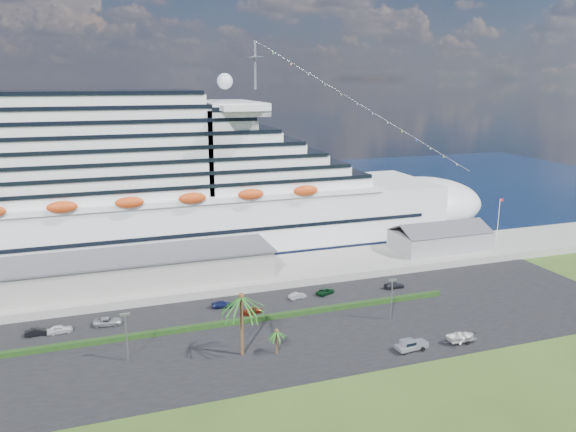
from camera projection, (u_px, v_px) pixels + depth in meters
name	position (u px, v px, depth m)	size (l,w,h in m)	color
ground	(307.00, 357.00, 92.42)	(420.00, 420.00, 0.00)	#2D4818
asphalt_lot	(286.00, 329.00, 102.50)	(140.00, 38.00, 0.12)	black
wharf	(245.00, 274.00, 128.91)	(240.00, 20.00, 1.80)	gray
water	(183.00, 200.00, 211.70)	(420.00, 160.00, 0.02)	black
cruise_ship	(136.00, 193.00, 140.31)	(191.00, 38.00, 54.00)	silver
terminal_building	(131.00, 269.00, 119.96)	(61.00, 15.00, 6.30)	gray
port_shed	(440.00, 239.00, 144.67)	(24.00, 12.31, 7.37)	gray
flagpole	(499.00, 219.00, 149.52)	(1.08, 0.16, 12.00)	silver
hedge	(236.00, 322.00, 104.41)	(88.00, 1.10, 0.90)	black
lamp_post_left	(126.00, 331.00, 89.56)	(1.60, 0.35, 8.27)	gray
lamp_post_right	(392.00, 294.00, 104.88)	(1.60, 0.35, 8.27)	gray
palm_tall	(241.00, 303.00, 90.72)	(8.82, 8.82, 11.13)	#47301E
palm_short	(277.00, 334.00, 92.41)	(3.53, 3.53, 4.56)	#47301E
parked_car_0	(60.00, 329.00, 100.54)	(1.75, 4.36, 1.49)	silver
parked_car_1	(37.00, 332.00, 99.68)	(1.46, 4.18, 1.38)	black
parked_car_2	(108.00, 321.00, 103.85)	(2.38, 5.16, 1.43)	#95999D
parked_car_3	(223.00, 304.00, 111.89)	(1.89, 4.65, 1.35)	#131A42
parked_car_4	(252.00, 310.00, 108.93)	(1.66, 4.13, 1.41)	maroon
parked_car_5	(297.00, 296.00, 116.40)	(1.33, 3.82, 1.26)	#989B9F
parked_car_6	(325.00, 291.00, 118.89)	(2.04, 4.43, 1.23)	#0D3518
parked_car_7	(394.00, 285.00, 122.29)	(1.88, 4.62, 1.34)	#222328
pickup_truck	(411.00, 345.00, 93.98)	(5.66, 2.48, 1.95)	black
boat_trailer	(462.00, 336.00, 96.67)	(6.42, 4.07, 1.86)	gray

